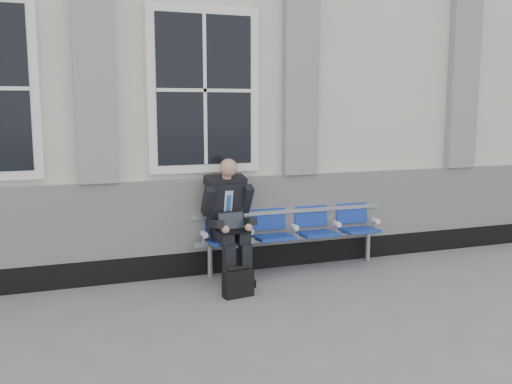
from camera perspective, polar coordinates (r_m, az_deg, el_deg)
name	(u,v)px	position (r m, az deg, el deg)	size (l,w,h in m)	color
ground	(210,317)	(5.77, -4.59, -12.40)	(70.00, 70.00, 0.00)	slate
station_building	(145,96)	(8.79, -11.02, 9.44)	(14.40, 4.40, 4.49)	beige
bench	(293,226)	(7.29, 3.67, -3.42)	(2.60, 0.47, 0.91)	#9EA0A3
businessman	(229,215)	(6.81, -2.76, -2.28)	(0.60, 0.80, 1.46)	black
briefcase	(238,283)	(6.30, -1.81, -9.05)	(0.35, 0.19, 0.34)	black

